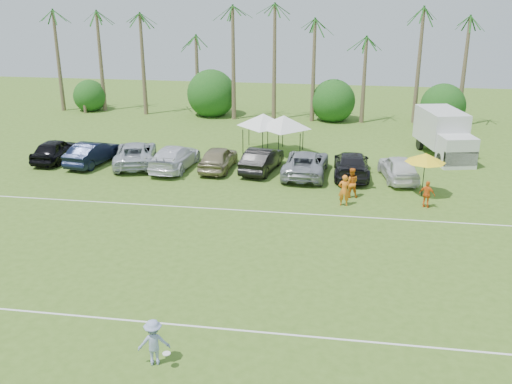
# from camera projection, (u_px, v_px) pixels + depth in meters

# --- Properties ---
(ground) EXTENTS (120.00, 120.00, 0.00)m
(ground) POSITION_uv_depth(u_px,v_px,m) (126.00, 353.00, 19.96)
(ground) COLOR #43671E
(ground) RESTS_ON ground
(field_lines) EXTENTS (80.00, 12.10, 0.01)m
(field_lines) POSITION_uv_depth(u_px,v_px,m) (187.00, 254.00, 27.39)
(field_lines) COLOR white
(field_lines) RESTS_ON ground
(palm_tree_0) EXTENTS (2.40, 2.40, 8.90)m
(palm_tree_0) POSITION_uv_depth(u_px,v_px,m) (49.00, 37.00, 55.97)
(palm_tree_0) COLOR brown
(palm_tree_0) RESTS_ON ground
(palm_tree_1) EXTENTS (2.40, 2.40, 9.90)m
(palm_tree_1) POSITION_uv_depth(u_px,v_px,m) (96.00, 28.00, 54.94)
(palm_tree_1) COLOR brown
(palm_tree_1) RESTS_ON ground
(palm_tree_2) EXTENTS (2.40, 2.40, 10.90)m
(palm_tree_2) POSITION_uv_depth(u_px,v_px,m) (145.00, 19.00, 53.92)
(palm_tree_2) COLOR brown
(palm_tree_2) RESTS_ON ground
(palm_tree_3) EXTENTS (2.40, 2.40, 11.90)m
(palm_tree_3) POSITION_uv_depth(u_px,v_px,m) (186.00, 10.00, 53.04)
(palm_tree_3) COLOR brown
(palm_tree_3) RESTS_ON ground
(palm_tree_4) EXTENTS (2.40, 2.40, 8.90)m
(palm_tree_4) POSITION_uv_depth(u_px,v_px,m) (228.00, 39.00, 53.33)
(palm_tree_4) COLOR brown
(palm_tree_4) RESTS_ON ground
(palm_tree_5) EXTENTS (2.40, 2.40, 9.90)m
(palm_tree_5) POSITION_uv_depth(u_px,v_px,m) (271.00, 30.00, 52.45)
(palm_tree_5) COLOR brown
(palm_tree_5) RESTS_ON ground
(palm_tree_6) EXTENTS (2.40, 2.40, 10.90)m
(palm_tree_6) POSITION_uv_depth(u_px,v_px,m) (315.00, 21.00, 51.57)
(palm_tree_6) COLOR brown
(palm_tree_6) RESTS_ON ground
(palm_tree_7) EXTENTS (2.40, 2.40, 11.90)m
(palm_tree_7) POSITION_uv_depth(u_px,v_px,m) (360.00, 11.00, 50.70)
(palm_tree_7) COLOR brown
(palm_tree_7) RESTS_ON ground
(palm_tree_8) EXTENTS (2.40, 2.40, 8.90)m
(palm_tree_8) POSITION_uv_depth(u_px,v_px,m) (415.00, 42.00, 50.84)
(palm_tree_8) COLOR brown
(palm_tree_8) RESTS_ON ground
(palm_tree_9) EXTENTS (2.40, 2.40, 9.90)m
(palm_tree_9) POSITION_uv_depth(u_px,v_px,m) (475.00, 32.00, 49.81)
(palm_tree_9) COLOR brown
(palm_tree_9) RESTS_ON ground
(bush_tree_0) EXTENTS (4.00, 4.00, 4.00)m
(bush_tree_0) POSITION_uv_depth(u_px,v_px,m) (88.00, 94.00, 58.38)
(bush_tree_0) COLOR brown
(bush_tree_0) RESTS_ON ground
(bush_tree_1) EXTENTS (4.00, 4.00, 4.00)m
(bush_tree_1) POSITION_uv_depth(u_px,v_px,m) (212.00, 97.00, 56.48)
(bush_tree_1) COLOR brown
(bush_tree_1) RESTS_ON ground
(bush_tree_2) EXTENTS (4.00, 4.00, 4.00)m
(bush_tree_2) POSITION_uv_depth(u_px,v_px,m) (333.00, 101.00, 54.72)
(bush_tree_2) COLOR brown
(bush_tree_2) RESTS_ON ground
(bush_tree_3) EXTENTS (4.00, 4.00, 4.00)m
(bush_tree_3) POSITION_uv_depth(u_px,v_px,m) (441.00, 104.00, 53.26)
(bush_tree_3) COLOR brown
(bush_tree_3) RESTS_ON ground
(sideline_player_a) EXTENTS (0.69, 0.45, 1.88)m
(sideline_player_a) POSITION_uv_depth(u_px,v_px,m) (344.00, 190.00, 33.18)
(sideline_player_a) COLOR orange
(sideline_player_a) RESTS_ON ground
(sideline_player_b) EXTENTS (0.97, 0.80, 1.85)m
(sideline_player_b) POSITION_uv_depth(u_px,v_px,m) (351.00, 183.00, 34.52)
(sideline_player_b) COLOR orange
(sideline_player_b) RESTS_ON ground
(sideline_player_c) EXTENTS (1.02, 0.74, 1.60)m
(sideline_player_c) POSITION_uv_depth(u_px,v_px,m) (427.00, 194.00, 32.91)
(sideline_player_c) COLOR orange
(sideline_player_c) RESTS_ON ground
(box_truck) EXTENTS (3.92, 6.98, 3.40)m
(box_truck) POSITION_uv_depth(u_px,v_px,m) (445.00, 133.00, 42.55)
(box_truck) COLOR silver
(box_truck) RESTS_ON ground
(canopy_tent_left) EXTENTS (4.23, 4.23, 3.43)m
(canopy_tent_left) POSITION_uv_depth(u_px,v_px,m) (263.00, 114.00, 43.74)
(canopy_tent_left) COLOR black
(canopy_tent_left) RESTS_ON ground
(canopy_tent_right) EXTENTS (4.30, 4.30, 3.49)m
(canopy_tent_right) POSITION_uv_depth(u_px,v_px,m) (284.00, 115.00, 42.87)
(canopy_tent_right) COLOR black
(canopy_tent_right) RESTS_ON ground
(market_umbrella) EXTENTS (2.44, 2.44, 2.72)m
(market_umbrella) POSITION_uv_depth(u_px,v_px,m) (425.00, 158.00, 34.21)
(market_umbrella) COLOR black
(market_umbrella) RESTS_ON ground
(frisbee_player) EXTENTS (1.24, 0.92, 1.67)m
(frisbee_player) POSITION_uv_depth(u_px,v_px,m) (154.00, 342.00, 19.15)
(frisbee_player) COLOR #8E9CCA
(frisbee_player) RESTS_ON ground
(parked_car_0) EXTENTS (2.00, 4.89, 1.66)m
(parked_car_0) POSITION_uv_depth(u_px,v_px,m) (55.00, 150.00, 41.79)
(parked_car_0) COLOR black
(parked_car_0) RESTS_ON ground
(parked_car_1) EXTENTS (2.54, 5.26, 1.66)m
(parked_car_1) POSITION_uv_depth(u_px,v_px,m) (93.00, 153.00, 41.04)
(parked_car_1) COLOR black
(parked_car_1) RESTS_ON ground
(parked_car_2) EXTENTS (4.29, 6.50, 1.66)m
(parked_car_2) POSITION_uv_depth(u_px,v_px,m) (135.00, 153.00, 40.92)
(parked_car_2) COLOR #AFB5BF
(parked_car_2) RESTS_ON ground
(parked_car_3) EXTENTS (2.74, 5.88, 1.66)m
(parked_car_3) POSITION_uv_depth(u_px,v_px,m) (175.00, 157.00, 40.00)
(parked_car_3) COLOR silver
(parked_car_3) RESTS_ON ground
(parked_car_4) EXTENTS (2.17, 4.96, 1.66)m
(parked_car_4) POSITION_uv_depth(u_px,v_px,m) (218.00, 158.00, 39.83)
(parked_car_4) COLOR gray
(parked_car_4) RESTS_ON ground
(parked_car_5) EXTENTS (2.60, 5.27, 1.66)m
(parked_car_5) POSITION_uv_depth(u_px,v_px,m) (262.00, 159.00, 39.49)
(parked_car_5) COLOR black
(parked_car_5) RESTS_ON ground
(parked_car_6) EXTENTS (2.99, 6.08, 1.66)m
(parked_car_6) POSITION_uv_depth(u_px,v_px,m) (306.00, 163.00, 38.67)
(parked_car_6) COLOR #91939E
(parked_car_6) RESTS_ON ground
(parked_car_7) EXTENTS (2.45, 5.77, 1.66)m
(parked_car_7) POSITION_uv_depth(u_px,v_px,m) (351.00, 164.00, 38.40)
(parked_car_7) COLOR black
(parked_car_7) RESTS_ON ground
(parked_car_8) EXTENTS (2.72, 5.13, 1.66)m
(parked_car_8) POSITION_uv_depth(u_px,v_px,m) (398.00, 168.00, 37.68)
(parked_car_8) COLOR white
(parked_car_8) RESTS_ON ground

